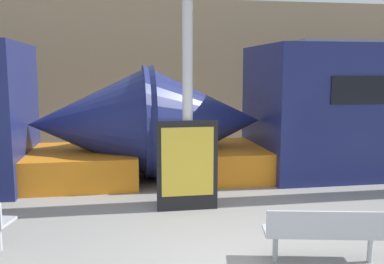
% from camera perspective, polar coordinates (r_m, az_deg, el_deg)
% --- Properties ---
extents(station_wall, '(56.00, 0.20, 5.00)m').
position_cam_1_polar(station_wall, '(15.47, -3.30, 8.18)').
color(station_wall, '#9E8460').
rests_on(station_wall, ground_plane).
extents(bench_near, '(1.61, 0.74, 0.76)m').
position_cam_1_polar(bench_near, '(5.92, 17.31, -12.40)').
color(bench_near, '#ADB2B7').
rests_on(bench_near, ground_plane).
extents(poster_board, '(1.10, 0.07, 1.63)m').
position_cam_1_polar(poster_board, '(7.65, -0.61, -4.49)').
color(poster_board, black).
rests_on(poster_board, ground_plane).
extents(support_column_near, '(0.18, 0.18, 3.90)m').
position_cam_1_polar(support_column_near, '(7.61, -0.60, 4.03)').
color(support_column_near, silver).
rests_on(support_column_near, ground_plane).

